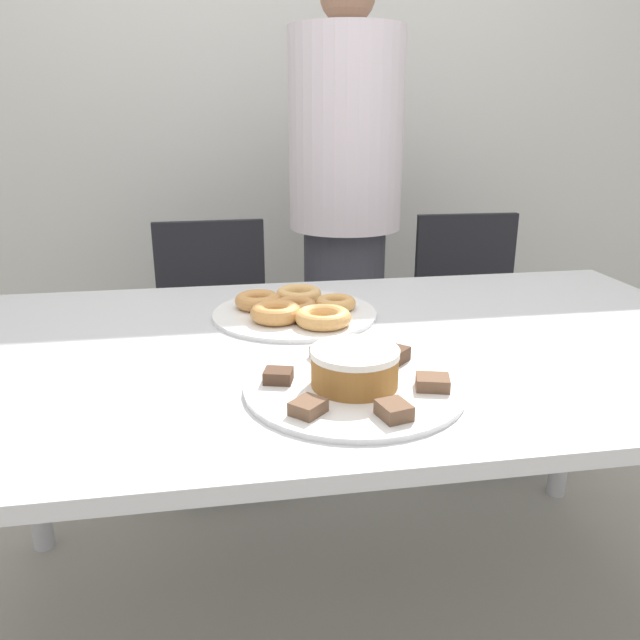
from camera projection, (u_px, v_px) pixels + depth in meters
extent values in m
plane|color=gray|center=(345.00, 626.00, 1.59)|extent=(12.00, 12.00, 0.00)
cube|color=silver|center=(273.00, 100.00, 2.69)|extent=(8.00, 0.05, 2.60)
cube|color=silver|center=(349.00, 348.00, 1.35)|extent=(1.79, 1.03, 0.03)
cylinder|color=silver|center=(27.00, 436.00, 1.77)|extent=(0.06, 0.06, 0.74)
cylinder|color=silver|center=(569.00, 395.00, 2.03)|extent=(0.06, 0.06, 0.74)
cylinder|color=#383842|center=(343.00, 337.00, 2.41)|extent=(0.30, 0.30, 0.85)
cylinder|color=silver|center=(346.00, 132.00, 2.17)|extent=(0.40, 0.40, 0.67)
cylinder|color=black|center=(222.00, 464.00, 2.31)|extent=(0.44, 0.44, 0.01)
cylinder|color=#262626|center=(219.00, 413.00, 2.25)|extent=(0.06, 0.06, 0.40)
cube|color=black|center=(216.00, 356.00, 2.18)|extent=(0.45, 0.45, 0.04)
cube|color=black|center=(211.00, 278.00, 2.29)|extent=(0.40, 0.04, 0.42)
cylinder|color=black|center=(471.00, 442.00, 2.46)|extent=(0.44, 0.44, 0.01)
cylinder|color=#262626|center=(475.00, 394.00, 2.40)|extent=(0.06, 0.06, 0.40)
cube|color=black|center=(479.00, 340.00, 2.33)|extent=(0.45, 0.45, 0.04)
cube|color=black|center=(465.00, 268.00, 2.45)|extent=(0.40, 0.04, 0.42)
cylinder|color=white|center=(354.00, 387.00, 1.11)|extent=(0.39, 0.39, 0.01)
cylinder|color=white|center=(295.00, 314.00, 1.52)|extent=(0.40, 0.40, 0.01)
cylinder|color=#9E662D|center=(355.00, 370.00, 1.10)|extent=(0.15, 0.15, 0.06)
cylinder|color=white|center=(355.00, 352.00, 1.09)|extent=(0.16, 0.16, 0.01)
cube|color=brown|center=(433.00, 382.00, 1.09)|extent=(0.07, 0.06, 0.02)
cube|color=#513828|center=(393.00, 355.00, 1.21)|extent=(0.07, 0.07, 0.03)
cube|color=brown|center=(323.00, 354.00, 1.22)|extent=(0.05, 0.05, 0.02)
cube|color=#513828|center=(278.00, 376.00, 1.12)|extent=(0.06, 0.05, 0.02)
cube|color=brown|center=(308.00, 407.00, 1.00)|extent=(0.07, 0.07, 0.02)
cube|color=brown|center=(394.00, 410.00, 0.98)|extent=(0.06, 0.06, 0.02)
torus|color=#C68447|center=(295.00, 306.00, 1.51)|extent=(0.11, 0.11, 0.03)
torus|color=#E5AD66|center=(299.00, 294.00, 1.61)|extent=(0.12, 0.12, 0.03)
torus|color=#D18E4C|center=(258.00, 301.00, 1.54)|extent=(0.11, 0.11, 0.04)
torus|color=#D18E4C|center=(276.00, 313.00, 1.44)|extent=(0.12, 0.12, 0.04)
torus|color=tan|center=(323.00, 317.00, 1.42)|extent=(0.13, 0.13, 0.04)
torus|color=tan|center=(336.00, 303.00, 1.54)|extent=(0.10, 0.10, 0.03)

